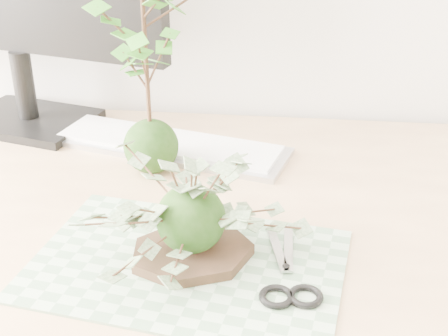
# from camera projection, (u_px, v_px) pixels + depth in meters

# --- Properties ---
(desk) EXTENTS (1.60, 0.70, 0.74)m
(desk) POSITION_uv_depth(u_px,v_px,m) (194.00, 241.00, 1.05)
(desk) COLOR tan
(desk) RESTS_ON ground_plane
(cutting_mat) EXTENTS (0.45, 0.34, 0.00)m
(cutting_mat) POSITION_uv_depth(u_px,v_px,m) (187.00, 264.00, 0.84)
(cutting_mat) COLOR #608964
(cutting_mat) RESTS_ON desk
(stone_dish) EXTENTS (0.23, 0.23, 0.01)m
(stone_dish) POSITION_uv_depth(u_px,v_px,m) (192.00, 252.00, 0.85)
(stone_dish) COLOR black
(stone_dish) RESTS_ON cutting_mat
(ivy_kokedama) EXTENTS (0.34, 0.34, 0.19)m
(ivy_kokedama) POSITION_uv_depth(u_px,v_px,m) (190.00, 190.00, 0.81)
(ivy_kokedama) COLOR black
(ivy_kokedama) RESTS_ON stone_dish
(maple_kokedama) EXTENTS (0.22, 0.22, 0.40)m
(maple_kokedama) POSITION_uv_depth(u_px,v_px,m) (143.00, 12.00, 0.96)
(maple_kokedama) COLOR black
(maple_kokedama) RESTS_ON desk
(keyboard) EXTENTS (0.47, 0.24, 0.02)m
(keyboard) POSITION_uv_depth(u_px,v_px,m) (169.00, 145.00, 1.17)
(keyboard) COLOR #B0B0B6
(keyboard) RESTS_ON desk
(scissors) EXTENTS (0.09, 0.18, 0.01)m
(scissors) POSITION_uv_depth(u_px,v_px,m) (286.00, 285.00, 0.79)
(scissors) COLOR #9F9F9F
(scissors) RESTS_ON cutting_mat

